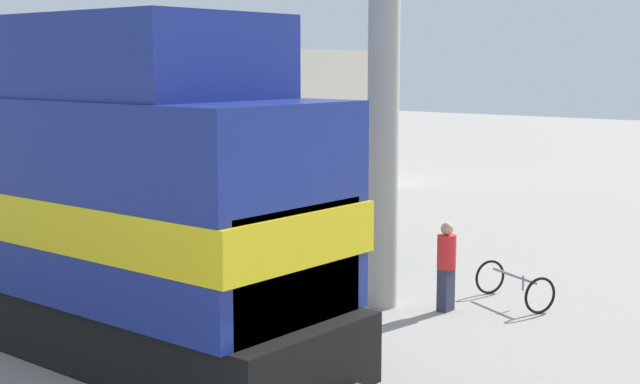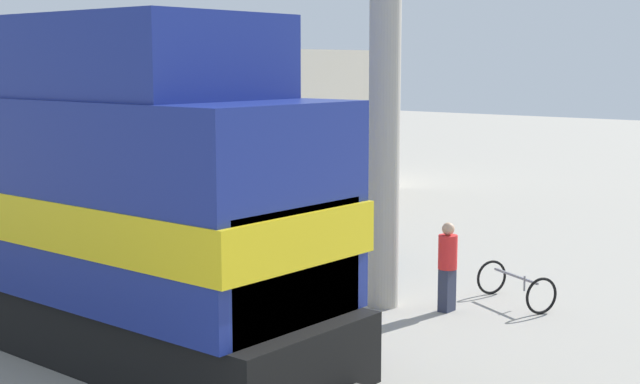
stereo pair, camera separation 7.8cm
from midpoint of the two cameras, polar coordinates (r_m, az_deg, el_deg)
name	(u,v)px [view 1 (the left image)]	position (r m, az deg, el deg)	size (l,w,h in m)	color
ground_plane	(142,353)	(14.09, -11.50, -10.09)	(120.00, 120.00, 0.00)	gray
rail_near	(103,361)	(13.65, -13.88, -10.44)	(0.08, 35.10, 0.15)	#4C4742
rail_far	(177,338)	(14.51, -9.29, -9.18)	(0.08, 35.10, 0.15)	#4C4742
utility_pole	(384,83)	(15.84, 3.95, 6.96)	(1.80, 0.56, 8.02)	#9E998E
vendor_umbrella	(319,186)	(19.10, -0.16, 0.39)	(2.24, 2.24, 2.03)	#4C4C4C
billboard_sign	(208,132)	(21.15, -7.30, 3.81)	(2.59, 0.12, 3.69)	#595959
shrub_cluster	(306,246)	(19.62, -1.01, -3.50)	(0.79, 0.79, 0.79)	#388C38
person_bystander	(446,264)	(16.01, 7.95, -4.56)	(0.34, 0.34, 1.61)	#2D3347
bicycle	(514,285)	(16.83, 12.18, -5.86)	(1.28, 1.68, 0.66)	black
building_block_distant	(254,124)	(29.35, -4.31, 4.35)	(8.68, 4.93, 4.80)	beige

